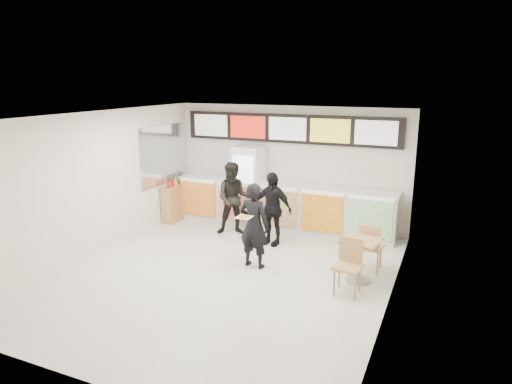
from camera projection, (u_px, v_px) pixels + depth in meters
The scene contains 15 objects.
floor at pixel (225, 275), 8.69m from camera, with size 7.00×7.00×0.00m, color beige.
ceiling at pixel (223, 116), 7.97m from camera, with size 7.00×7.00×0.00m, color white.
wall_back at pixel (289, 166), 11.44m from camera, with size 6.00×6.00×0.00m, color silver.
wall_left at pixel (96, 184), 9.50m from camera, with size 7.00×7.00×0.00m, color silver.
wall_right at pixel (394, 219), 7.16m from camera, with size 7.00×7.00×0.00m, color silver.
service_counter at pixel (282, 206), 11.30m from camera, with size 5.56×0.77×1.14m.
menu_board at pixel (288, 129), 11.13m from camera, with size 5.50×0.14×0.70m.
drinks_fridge at pixel (248, 185), 11.58m from camera, with size 0.70×0.67×2.00m.
mirror_panel at pixel (164, 155), 11.61m from camera, with size 0.01×2.00×1.50m, color #B2B7BF.
customer_main at pixel (254, 225), 8.89m from camera, with size 0.62×0.41×1.71m, color black.
customer_left at pixel (234, 199), 10.80m from camera, with size 0.85×0.66×1.74m, color black.
customer_mid at pixel (272, 209), 10.14m from camera, with size 0.97×0.40×1.65m, color black.
pizza_slice at pixel (244, 217), 8.42m from camera, with size 0.36×0.36×0.02m.
cafe_table at pixel (360, 252), 8.30m from camera, with size 0.74×1.68×0.96m.
condiment_ledge at pixel (174, 203), 11.93m from camera, with size 0.33×0.82×1.10m.
Camera 1 is at (3.77, -7.14, 3.64)m, focal length 32.00 mm.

